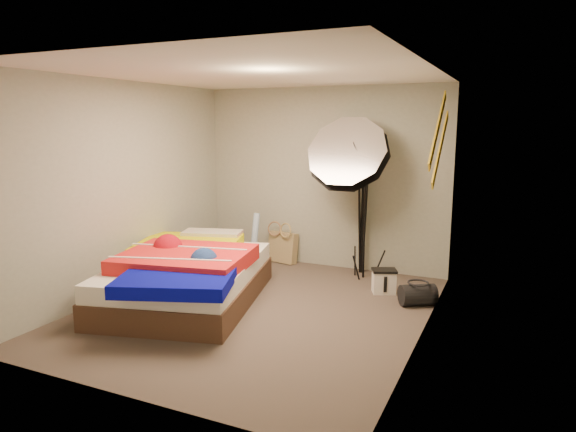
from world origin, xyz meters
The scene contains 15 objects.
floor centered at (0.00, 0.00, 0.00)m, with size 4.00×4.00×0.00m, color brown.
ceiling centered at (0.00, 0.00, 2.50)m, with size 4.00×4.00×0.00m, color silver.
wall_back centered at (0.00, 2.00, 1.25)m, with size 3.50×3.50×0.00m, color #9DA191.
wall_front centered at (0.00, -2.00, 1.25)m, with size 3.50×3.50×0.00m, color #9DA191.
wall_left centered at (-1.75, 0.00, 1.25)m, with size 4.00×4.00×0.00m, color #9DA191.
wall_right centered at (1.75, 0.00, 1.25)m, with size 4.00×4.00×0.00m, color #9DA191.
tote_bag centered at (-0.58, 1.90, 0.22)m, with size 0.44×0.13×0.44m, color tan.
wrapping_roll centered at (-0.80, 1.44, 0.39)m, with size 0.09×0.09×0.78m, color #5690C9.
camera_case centered at (1.12, 1.14, 0.13)m, with size 0.27×0.19×0.27m, color silver.
duffel_bag centered at (1.56, 0.88, 0.12)m, with size 0.24×0.24×0.39m, color black.
wall_stripe_upper centered at (1.73, 0.60, 1.95)m, with size 0.02×1.10×0.10m, color gold.
wall_stripe_lower centered at (1.73, 0.85, 1.75)m, with size 0.02×1.10×0.10m, color gold.
bed centered at (-0.84, -0.08, 0.32)m, with size 2.04×2.53×0.63m.
photo_umbrella centered at (0.53, 1.52, 1.59)m, with size 1.28×0.96×2.22m.
camera_tripod centered at (0.62, 1.87, 0.76)m, with size 0.09×0.09×1.33m.
Camera 1 is at (2.51, -4.70, 2.00)m, focal length 32.00 mm.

